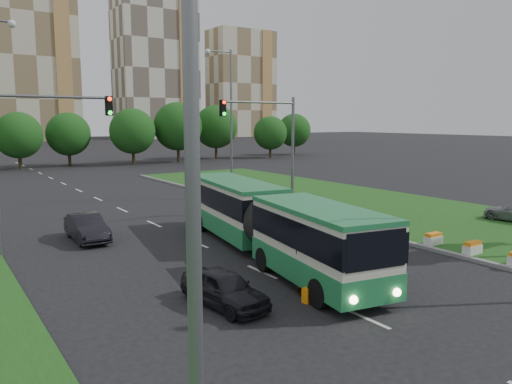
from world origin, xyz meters
TOP-DOWN VIEW (x-y plane):
  - ground at (0.00, 0.00)m, footprint 360.00×360.00m
  - grass_median at (13.00, 8.00)m, footprint 14.00×60.00m
  - median_kerb at (6.05, 8.00)m, footprint 0.30×60.00m
  - lane_markings at (-3.00, 20.00)m, footprint 0.20×100.00m
  - flower_planters at (6.70, -1.40)m, footprint 1.10×13.70m
  - traffic_mast_median at (4.78, 10.00)m, footprint 5.76×0.32m
  - traffic_mast_left at (-10.38, 9.00)m, footprint 5.76×0.32m
  - street_lamps at (-3.00, 10.00)m, footprint 36.00×60.00m
  - tree_line at (10.00, 55.00)m, footprint 120.00×8.00m
  - apartment_tower_ceast at (15.00, 150.00)m, footprint 25.00×15.00m
  - apartment_tower_east at (55.00, 150.00)m, footprint 27.00×15.00m
  - midrise_east at (90.00, 150.00)m, footprint 24.00×14.00m
  - articulated_bus at (-1.47, 2.10)m, footprint 2.63×16.85m
  - car_left_near at (-6.34, -2.53)m, footprint 2.00×3.96m
  - car_left_far at (-7.68, 9.93)m, footprint 1.57×4.34m
  - pedestrian at (-3.33, -3.01)m, footprint 0.60×0.74m
  - shopping_trolley at (-3.70, -3.88)m, footprint 0.32×0.34m

SIDE VIEW (x-z plane):
  - ground at x=0.00m, z-range 0.00..0.00m
  - lane_markings at x=-3.00m, z-range -0.01..0.01m
  - grass_median at x=13.00m, z-range 0.00..0.15m
  - median_kerb at x=6.05m, z-range 0.00..0.18m
  - shopping_trolley at x=-3.70m, z-range 0.00..0.54m
  - flower_planters at x=6.70m, z-range 0.15..0.75m
  - car_left_near at x=-6.34m, z-range 0.00..1.29m
  - car_left_far at x=-7.68m, z-range 0.00..1.42m
  - pedestrian at x=-3.33m, z-range 0.00..1.75m
  - articulated_bus at x=-1.47m, z-range 0.31..3.09m
  - tree_line at x=10.00m, z-range 0.00..9.00m
  - traffic_mast_median at x=4.78m, z-range 1.35..9.35m
  - traffic_mast_left at x=-10.38m, z-range 1.35..9.35m
  - street_lamps at x=-3.00m, z-range 0.00..12.00m
  - midrise_east at x=90.00m, z-range 0.00..40.00m
  - apartment_tower_east at x=55.00m, z-range 0.00..47.00m
  - apartment_tower_ceast at x=15.00m, z-range 0.00..50.00m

